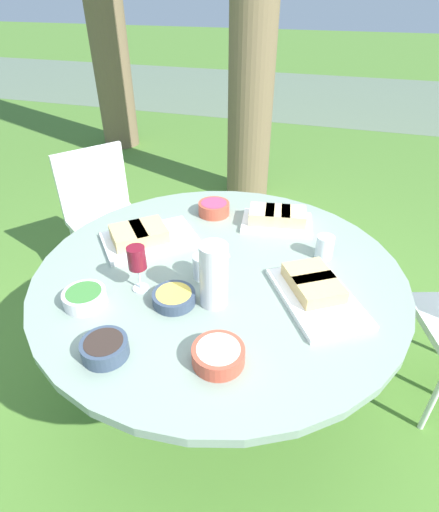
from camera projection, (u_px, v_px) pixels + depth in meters
The scene contains 16 objects.
ground_plane at pixel (220, 394), 2.01m from camera, with size 40.00×40.00×0.00m, color #4C7A2D.
river_strip at pixel (331, 96), 7.40m from camera, with size 40.00×4.09×0.01m.
dining_table at pixel (220, 287), 1.62m from camera, with size 1.44×1.44×0.78m.
chair_far_back at pixel (104, 210), 2.53m from camera, with size 0.60×0.60×0.89m.
water_pitcher at pixel (214, 275), 1.33m from camera, with size 0.10×0.10×0.24m.
wine_glass at pixel (137, 260), 1.39m from camera, with size 0.07×0.07×0.18m.
platter_bread_main at pixel (144, 236), 1.71m from camera, with size 0.46×0.45×0.08m.
platter_charcuterie at pixel (277, 218), 1.84m from camera, with size 0.35×0.26×0.08m.
platter_sandwich_side at pixel (315, 290), 1.41m from camera, with size 0.41×0.45×0.07m.
bowl_fries at pixel (174, 297), 1.39m from camera, with size 0.15×0.15×0.04m.
bowl_salad at pixel (85, 297), 1.38m from camera, with size 0.15×0.15×0.05m.
bowl_olives at pixel (105, 347), 1.19m from camera, with size 0.14×0.14×0.06m.
bowl_dip_red at pixel (214, 208), 1.92m from camera, with size 0.15×0.15×0.06m.
bowl_dip_cream at pixel (218, 354), 1.16m from camera, with size 0.16×0.16×0.05m.
cup_water_near at pixel (325, 247), 1.61m from camera, with size 0.07×0.07×0.09m.
cup_water_far at pixel (203, 267), 1.50m from camera, with size 0.08×0.08×0.10m.
Camera 1 is at (0.38, -1.21, 1.70)m, focal length 28.00 mm.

